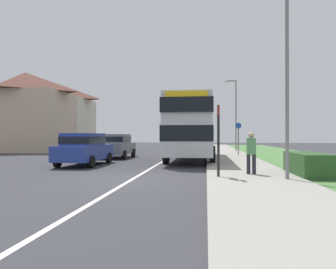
{
  "coord_description": "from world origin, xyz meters",
  "views": [
    {
      "loc": [
        2.58,
        -10.4,
        1.53
      ],
      "look_at": [
        0.66,
        4.89,
        1.6
      ],
      "focal_mm": 32.64,
      "sensor_mm": 36.0,
      "label": 1
    }
  ],
  "objects_px": {
    "parked_car_grey": "(116,145)",
    "street_lamp_mid": "(235,111)",
    "bus_stop_sign": "(218,136)",
    "street_lamp_near": "(284,59)",
    "pedestrian_at_stop": "(251,151)",
    "double_decker_bus": "(191,126)",
    "parked_car_blue": "(84,148)",
    "cycle_route_sign": "(238,137)"
  },
  "relations": [
    {
      "from": "double_decker_bus",
      "to": "pedestrian_at_stop",
      "type": "distance_m",
      "value": 8.24
    },
    {
      "from": "pedestrian_at_stop",
      "to": "street_lamp_near",
      "type": "height_order",
      "value": "street_lamp_near"
    },
    {
      "from": "parked_car_blue",
      "to": "street_lamp_near",
      "type": "height_order",
      "value": "street_lamp_near"
    },
    {
      "from": "double_decker_bus",
      "to": "cycle_route_sign",
      "type": "bearing_deg",
      "value": 49.78
    },
    {
      "from": "parked_car_grey",
      "to": "street_lamp_near",
      "type": "relative_size",
      "value": 0.57
    },
    {
      "from": "parked_car_blue",
      "to": "street_lamp_mid",
      "type": "height_order",
      "value": "street_lamp_mid"
    },
    {
      "from": "bus_stop_sign",
      "to": "street_lamp_mid",
      "type": "bearing_deg",
      "value": 83.06
    },
    {
      "from": "bus_stop_sign",
      "to": "street_lamp_near",
      "type": "bearing_deg",
      "value": -9.38
    },
    {
      "from": "parked_car_grey",
      "to": "street_lamp_mid",
      "type": "distance_m",
      "value": 12.76
    },
    {
      "from": "double_decker_bus",
      "to": "parked_car_grey",
      "type": "height_order",
      "value": "double_decker_bus"
    },
    {
      "from": "pedestrian_at_stop",
      "to": "street_lamp_near",
      "type": "distance_m",
      "value": 3.41
    },
    {
      "from": "bus_stop_sign",
      "to": "parked_car_blue",
      "type": "bearing_deg",
      "value": 146.42
    },
    {
      "from": "double_decker_bus",
      "to": "parked_car_blue",
      "type": "bearing_deg",
      "value": -142.2
    },
    {
      "from": "parked_car_grey",
      "to": "street_lamp_near",
      "type": "bearing_deg",
      "value": -49.32
    },
    {
      "from": "double_decker_bus",
      "to": "street_lamp_mid",
      "type": "bearing_deg",
      "value": 70.04
    },
    {
      "from": "pedestrian_at_stop",
      "to": "bus_stop_sign",
      "type": "xyz_separation_m",
      "value": [
        -1.23,
        -0.84,
        0.56
      ]
    },
    {
      "from": "parked_car_grey",
      "to": "street_lamp_mid",
      "type": "xyz_separation_m",
      "value": [
        8.82,
        8.72,
        3.01
      ]
    },
    {
      "from": "double_decker_bus",
      "to": "parked_car_blue",
      "type": "xyz_separation_m",
      "value": [
        -5.35,
        -4.15,
        -1.23
      ]
    },
    {
      "from": "pedestrian_at_stop",
      "to": "street_lamp_mid",
      "type": "xyz_separation_m",
      "value": [
        1.01,
        17.61,
        2.94
      ]
    },
    {
      "from": "pedestrian_at_stop",
      "to": "double_decker_bus",
      "type": "bearing_deg",
      "value": 108.36
    },
    {
      "from": "cycle_route_sign",
      "to": "street_lamp_mid",
      "type": "relative_size",
      "value": 0.37
    },
    {
      "from": "bus_stop_sign",
      "to": "street_lamp_mid",
      "type": "distance_m",
      "value": 18.74
    },
    {
      "from": "cycle_route_sign",
      "to": "street_lamp_near",
      "type": "distance_m",
      "value": 13.11
    },
    {
      "from": "parked_car_blue",
      "to": "parked_car_grey",
      "type": "relative_size",
      "value": 1.05
    },
    {
      "from": "street_lamp_mid",
      "to": "parked_car_blue",
      "type": "bearing_deg",
      "value": -122.51
    },
    {
      "from": "pedestrian_at_stop",
      "to": "cycle_route_sign",
      "type": "bearing_deg",
      "value": 86.39
    },
    {
      "from": "double_decker_bus",
      "to": "pedestrian_at_stop",
      "type": "height_order",
      "value": "double_decker_bus"
    },
    {
      "from": "bus_stop_sign",
      "to": "street_lamp_near",
      "type": "relative_size",
      "value": 0.37
    },
    {
      "from": "street_lamp_near",
      "to": "street_lamp_mid",
      "type": "distance_m",
      "value": 18.81
    },
    {
      "from": "parked_car_blue",
      "to": "street_lamp_near",
      "type": "relative_size",
      "value": 0.6
    },
    {
      "from": "double_decker_bus",
      "to": "street_lamp_near",
      "type": "relative_size",
      "value": 1.46
    },
    {
      "from": "parked_car_blue",
      "to": "street_lamp_mid",
      "type": "bearing_deg",
      "value": 57.49
    },
    {
      "from": "street_lamp_mid",
      "to": "bus_stop_sign",
      "type": "bearing_deg",
      "value": -96.94
    },
    {
      "from": "pedestrian_at_stop",
      "to": "street_lamp_near",
      "type": "xyz_separation_m",
      "value": [
        0.87,
        -1.19,
        3.08
      ]
    },
    {
      "from": "double_decker_bus",
      "to": "cycle_route_sign",
      "type": "distance_m",
      "value": 5.17
    },
    {
      "from": "parked_car_blue",
      "to": "pedestrian_at_stop",
      "type": "height_order",
      "value": "pedestrian_at_stop"
    },
    {
      "from": "pedestrian_at_stop",
      "to": "cycle_route_sign",
      "type": "distance_m",
      "value": 11.68
    },
    {
      "from": "parked_car_grey",
      "to": "cycle_route_sign",
      "type": "bearing_deg",
      "value": 17.87
    },
    {
      "from": "double_decker_bus",
      "to": "cycle_route_sign",
      "type": "xyz_separation_m",
      "value": [
        3.3,
        3.91,
        -0.71
      ]
    },
    {
      "from": "bus_stop_sign",
      "to": "double_decker_bus",
      "type": "bearing_deg",
      "value": 98.86
    },
    {
      "from": "bus_stop_sign",
      "to": "pedestrian_at_stop",
      "type": "bearing_deg",
      "value": 34.43
    },
    {
      "from": "bus_stop_sign",
      "to": "street_lamp_mid",
      "type": "xyz_separation_m",
      "value": [
        2.25,
        18.46,
        2.38
      ]
    }
  ]
}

